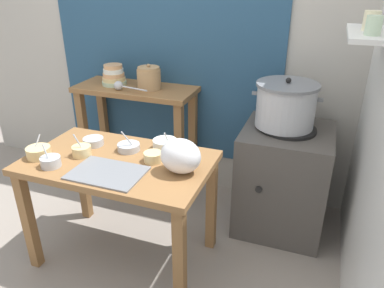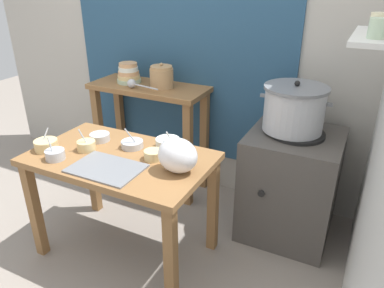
# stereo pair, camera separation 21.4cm
# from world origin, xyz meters

# --- Properties ---
(ground_plane) EXTENTS (9.00, 9.00, 0.00)m
(ground_plane) POSITION_xyz_m (0.00, 0.00, 0.00)
(ground_plane) COLOR gray
(wall_back) EXTENTS (4.40, 0.12, 2.60)m
(wall_back) POSITION_xyz_m (0.08, 1.10, 1.30)
(wall_back) COLOR #B2ADA3
(wall_back) RESTS_ON ground
(prep_table) EXTENTS (1.10, 0.66, 0.72)m
(prep_table) POSITION_xyz_m (-0.00, 0.00, 0.61)
(prep_table) COLOR olive
(prep_table) RESTS_ON ground
(back_shelf_table) EXTENTS (0.96, 0.40, 0.90)m
(back_shelf_table) POSITION_xyz_m (-0.32, 0.83, 0.68)
(back_shelf_table) COLOR olive
(back_shelf_table) RESTS_ON ground
(stove_block) EXTENTS (0.60, 0.61, 0.78)m
(stove_block) POSITION_xyz_m (0.90, 0.70, 0.38)
(stove_block) COLOR #4C4742
(stove_block) RESTS_ON ground
(steamer_pot) EXTENTS (0.46, 0.41, 0.33)m
(steamer_pot) POSITION_xyz_m (0.86, 0.72, 0.93)
(steamer_pot) COLOR #B7BABF
(steamer_pot) RESTS_ON stove_block
(clay_pot) EXTENTS (0.18, 0.18, 0.19)m
(clay_pot) POSITION_xyz_m (-0.19, 0.83, 0.98)
(clay_pot) COLOR tan
(clay_pot) RESTS_ON back_shelf_table
(bowl_stack_enamel) EXTENTS (0.19, 0.19, 0.16)m
(bowl_stack_enamel) POSITION_xyz_m (-0.50, 0.83, 0.97)
(bowl_stack_enamel) COLOR #B7D1AD
(bowl_stack_enamel) RESTS_ON back_shelf_table
(ladle) EXTENTS (0.30, 0.09, 0.07)m
(ladle) POSITION_xyz_m (-0.38, 0.71, 0.94)
(ladle) COLOR #B7BABF
(ladle) RESTS_ON back_shelf_table
(serving_tray) EXTENTS (0.40, 0.28, 0.01)m
(serving_tray) POSITION_xyz_m (0.03, -0.17, 0.72)
(serving_tray) COLOR slate
(serving_tray) RESTS_ON prep_table
(plastic_bag) EXTENTS (0.23, 0.18, 0.20)m
(plastic_bag) POSITION_xyz_m (0.40, -0.01, 0.82)
(plastic_bag) COLOR white
(plastic_bag) RESTS_ON prep_table
(prep_bowl_0) EXTENTS (0.13, 0.13, 0.05)m
(prep_bowl_0) POSITION_xyz_m (-0.25, 0.13, 0.75)
(prep_bowl_0) COLOR #B7BABF
(prep_bowl_0) RESTS_ON prep_table
(prep_bowl_1) EXTENTS (0.14, 0.14, 0.13)m
(prep_bowl_1) POSITION_xyz_m (-0.46, -0.13, 0.76)
(prep_bowl_1) COLOR #E5C684
(prep_bowl_1) RESTS_ON prep_table
(prep_bowl_2) EXTENTS (0.15, 0.15, 0.13)m
(prep_bowl_2) POSITION_xyz_m (0.21, 0.22, 0.75)
(prep_bowl_2) COLOR silver
(prep_bowl_2) RESTS_ON prep_table
(prep_bowl_3) EXTENTS (0.11, 0.11, 0.06)m
(prep_bowl_3) POSITION_xyz_m (0.21, 0.05, 0.75)
(prep_bowl_3) COLOR #E5C684
(prep_bowl_3) RESTS_ON prep_table
(prep_bowl_4) EXTENTS (0.14, 0.14, 0.14)m
(prep_bowl_4) POSITION_xyz_m (0.00, 0.13, 0.74)
(prep_bowl_4) COLOR #B7BABF
(prep_bowl_4) RESTS_ON prep_table
(prep_bowl_5) EXTENTS (0.11, 0.11, 0.15)m
(prep_bowl_5) POSITION_xyz_m (-0.23, -0.03, 0.75)
(prep_bowl_5) COLOR #E5C684
(prep_bowl_5) RESTS_ON prep_table
(prep_bowl_6) EXTENTS (0.11, 0.11, 0.14)m
(prep_bowl_6) POSITION_xyz_m (-0.31, -0.20, 0.75)
(prep_bowl_6) COLOR #B7BABF
(prep_bowl_6) RESTS_ON prep_table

